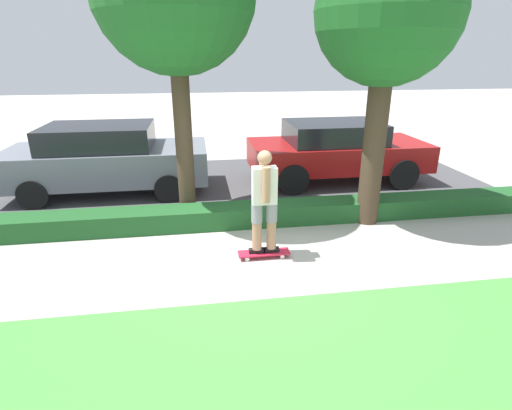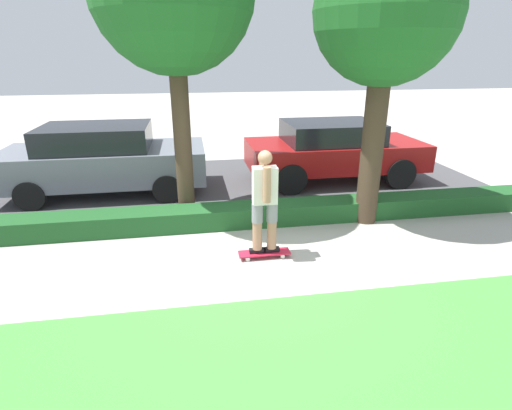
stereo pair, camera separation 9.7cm
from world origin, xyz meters
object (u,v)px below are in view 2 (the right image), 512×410
(tree_mid, at_px, (386,16))
(parked_car_middle, at_px, (334,150))
(skateboard, at_px, (264,253))
(parked_car_front, at_px, (104,159))
(skater_person, at_px, (265,200))

(tree_mid, bearing_deg, parked_car_middle, 84.33)
(skateboard, bearing_deg, parked_car_front, 129.06)
(skater_person, xyz_separation_m, parked_car_middle, (2.54, 3.90, -0.17))
(skateboard, distance_m, parked_car_middle, 4.71)
(skateboard, xyz_separation_m, parked_car_front, (-3.11, 3.83, 0.76))
(skateboard, height_order, tree_mid, tree_mid)
(parked_car_front, bearing_deg, skater_person, -51.11)
(tree_mid, xyz_separation_m, parked_car_middle, (0.27, 2.72, -2.90))
(parked_car_middle, bearing_deg, skateboard, -123.37)
(tree_mid, xyz_separation_m, parked_car_front, (-5.38, 2.66, -2.89))
(skateboard, relative_size, parked_car_front, 0.18)
(skateboard, xyz_separation_m, skater_person, (0.00, 0.00, 0.92))
(skateboard, bearing_deg, tree_mid, 27.39)
(skater_person, distance_m, parked_car_middle, 4.66)
(tree_mid, height_order, parked_car_front, tree_mid)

